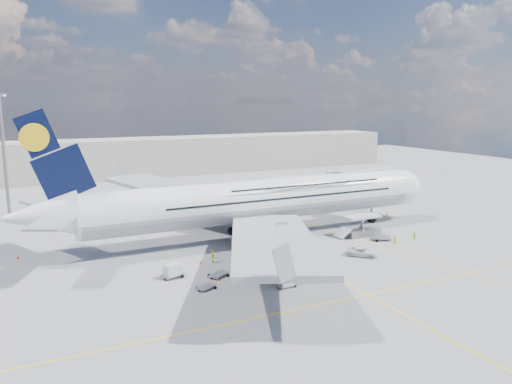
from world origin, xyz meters
name	(u,v)px	position (x,y,z in m)	size (l,w,h in m)	color
ground	(288,252)	(0.00, 0.00, 0.00)	(300.00, 300.00, 0.00)	gray
taxi_line_main	(288,252)	(0.00, 0.00, 0.01)	(0.25, 220.00, 0.01)	yellow
taxi_line_cross	(367,295)	(0.00, -20.00, 0.01)	(120.00, 0.25, 0.01)	yellow
taxi_line_diag	(325,228)	(14.00, 10.00, 0.01)	(0.25, 100.00, 0.01)	yellow
airliner	(261,199)	(0.26, 10.00, 6.87)	(77.26, 79.15, 23.71)	white
jet_bridge	(358,179)	(29.81, 20.94, 6.85)	(18.80, 12.10, 8.50)	#B7B7BC
cargo_loader	(361,229)	(16.82, 2.89, 1.25)	(8.53, 3.20, 3.67)	silver
light_mast	(4,155)	(-40.00, 45.00, 13.21)	(3.00, 0.70, 25.50)	gray
terminal	(143,157)	(0.00, 95.00, 6.00)	(180.00, 16.00, 12.00)	#B2AD9E
tree_line	(209,147)	(40.00, 140.00, 4.00)	(160.00, 6.00, 8.00)	#193814
dolly_row_a	(173,271)	(-20.07, -3.35, 1.02)	(3.34, 2.47, 1.89)	gray
dolly_row_b	(206,287)	(-17.46, -9.33, 0.30)	(2.98, 2.38, 0.39)	gray
dolly_row_c	(286,281)	(-7.88, -13.37, 0.89)	(2.73, 1.64, 1.65)	gray
dolly_back	(218,274)	(-14.30, -5.75, 0.33)	(3.31, 2.87, 0.43)	gray
dolly_nose_far	(381,238)	(17.98, -1.18, 0.38)	(3.75, 3.07, 0.49)	gray
dolly_nose_near	(281,248)	(-1.78, -0.92, 1.17)	(3.81, 2.74, 2.17)	gray
baggage_tug	(273,248)	(-2.42, 0.30, 0.88)	(3.23, 1.55, 2.00)	silver
catering_truck_inner	(185,216)	(-8.85, 25.18, 1.64)	(5.82, 2.31, 3.48)	gray
catering_truck_outer	(150,198)	(-10.21, 46.99, 1.65)	(6.44, 4.91, 3.54)	gray
service_van	(362,252)	(9.36, -7.09, 0.69)	(2.30, 4.99, 1.39)	silver
crew_nose	(387,215)	(29.94, 11.03, 0.85)	(0.62, 0.41, 1.70)	#DDF519
crew_loader	(415,236)	(23.10, -3.99, 0.77)	(0.75, 0.58, 1.54)	#B1E317
crew_wing	(213,256)	(-12.71, 0.44, 0.97)	(1.13, 0.47, 1.93)	#D5FD1A
crew_van	(395,240)	(18.72, -3.98, 0.75)	(0.73, 0.48, 1.50)	#CBED19
crew_tug	(303,278)	(-5.40, -13.48, 0.92)	(1.18, 0.68, 1.83)	#95E418
cone_nose	(377,219)	(27.10, 10.86, 0.24)	(0.38, 0.38, 0.49)	#F55D0C
cone_wing_left_inner	(199,224)	(-6.68, 23.04, 0.29)	(0.47, 0.47, 0.60)	#F55D0C
cone_wing_left_outer	(126,222)	(-19.41, 30.58, 0.30)	(0.49, 0.49, 0.62)	#F55D0C
cone_wing_right_inner	(200,262)	(-14.60, 0.63, 0.23)	(0.38, 0.38, 0.48)	#F55D0C
cone_wing_right_outer	(218,279)	(-14.94, -7.12, 0.26)	(0.42, 0.42, 0.53)	#F55D0C
cone_tail	(18,257)	(-39.06, 15.30, 0.28)	(0.45, 0.45, 0.58)	#F55D0C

